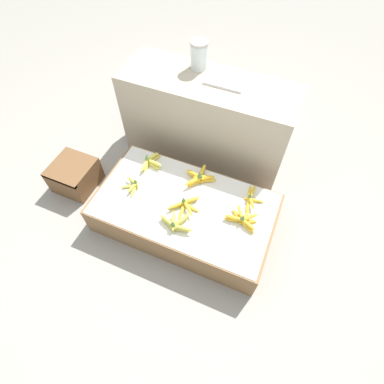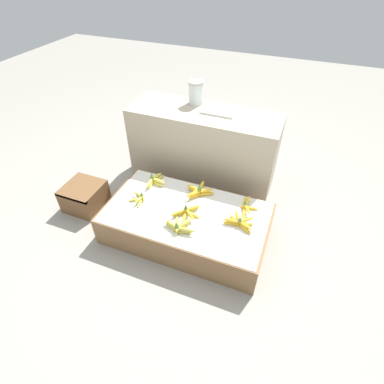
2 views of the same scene
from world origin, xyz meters
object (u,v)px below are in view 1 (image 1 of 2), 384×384
banana_bunch_back_left (151,162)px  glass_jar (199,55)px  banana_bunch_front_midleft (176,224)px  banana_bunch_middle_midleft (185,205)px  banana_bunch_middle_midright (242,219)px  banana_bunch_back_midleft (199,177)px  banana_bunch_back_midright (251,198)px  foam_tray_white (225,81)px  wooden_crate (75,175)px  banana_bunch_middle_left (133,185)px

banana_bunch_back_left → glass_jar: glass_jar is taller
banana_bunch_front_midleft → banana_bunch_back_left: 0.57m
banana_bunch_front_midleft → banana_bunch_middle_midleft: bearing=91.5°
banana_bunch_middle_midleft → banana_bunch_middle_midright: size_ratio=0.97×
banana_bunch_back_midleft → glass_jar: (-0.28, 0.65, 0.53)m
banana_bunch_front_midleft → banana_bunch_back_midright: size_ratio=1.06×
banana_bunch_back_midright → foam_tray_white: bearing=127.2°
wooden_crate → foam_tray_white: 1.38m
banana_bunch_middle_midleft → banana_bunch_back_left: (-0.39, 0.25, 0.01)m
banana_bunch_middle_left → foam_tray_white: 0.99m
banana_bunch_middle_midright → banana_bunch_back_midright: banana_bunch_middle_midright is taller
banana_bunch_back_left → banana_bunch_back_midright: bearing=-0.9°
glass_jar → banana_bunch_back_left: bearing=-100.2°
foam_tray_white → banana_bunch_back_midright: bearing=-52.8°
banana_bunch_middle_midright → banana_bunch_back_midright: bearing=89.0°
glass_jar → foam_tray_white: size_ratio=0.70×
banana_bunch_back_left → banana_bunch_back_midleft: banana_bunch_back_midleft is taller
wooden_crate → banana_bunch_back_midleft: (0.98, 0.25, 0.17)m
banana_bunch_middle_left → banana_bunch_back_left: (0.02, 0.24, 0.01)m
banana_bunch_middle_left → banana_bunch_middle_midleft: bearing=-1.2°
banana_bunch_middle_midleft → banana_bunch_middle_left: bearing=178.8°
banana_bunch_back_midleft → banana_bunch_back_midright: 0.40m
banana_bunch_back_midright → banana_bunch_middle_left: bearing=-164.6°
banana_bunch_middle_left → banana_bunch_middle_midright: bearing=2.5°
wooden_crate → banana_bunch_back_left: size_ratio=1.40×
banana_bunch_front_midleft → glass_jar: 1.22m
banana_bunch_back_midleft → banana_bunch_middle_midleft: bearing=-90.3°
banana_bunch_middle_midright → banana_bunch_back_left: banana_bunch_back_left is taller
banana_bunch_middle_midright → banana_bunch_back_midright: size_ratio=0.96×
banana_bunch_middle_left → banana_bunch_middle_midright: banana_bunch_middle_midright is taller
banana_bunch_back_midleft → foam_tray_white: size_ratio=0.86×
banana_bunch_back_midleft → banana_bunch_back_midright: size_ratio=1.03×
banana_bunch_back_midright → glass_jar: size_ratio=1.19×
wooden_crate → banana_bunch_middle_midleft: size_ratio=1.43×
banana_bunch_back_midright → wooden_crate: bearing=-170.7°
banana_bunch_middle_midleft → foam_tray_white: foam_tray_white is taller
banana_bunch_middle_midright → glass_jar: glass_jar is taller
banana_bunch_middle_left → banana_bunch_middle_midleft: banana_bunch_middle_midleft is taller
banana_bunch_back_midright → banana_bunch_back_midleft: bearing=176.8°
glass_jar → foam_tray_white: (0.24, -0.10, -0.09)m
banana_bunch_middle_left → banana_bunch_back_midleft: (0.42, 0.25, 0.01)m
glass_jar → banana_bunch_back_midleft: bearing=-66.7°
banana_bunch_front_midleft → banana_bunch_back_left: bearing=134.3°
wooden_crate → banana_bunch_middle_left: 0.59m
banana_bunch_front_midleft → banana_bunch_back_left: banana_bunch_back_left is taller
banana_bunch_front_midleft → banana_bunch_middle_midleft: banana_bunch_front_midleft is taller
banana_bunch_middle_left → foam_tray_white: size_ratio=0.57×
banana_bunch_back_midright → glass_jar: glass_jar is taller
glass_jar → banana_bunch_back_midright: bearing=-44.5°
banana_bunch_back_midright → banana_bunch_middle_midleft: bearing=-149.9°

